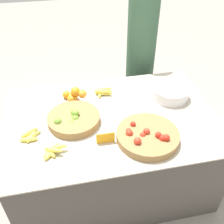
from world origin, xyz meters
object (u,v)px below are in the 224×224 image
lime_bowl (74,119)px  price_sign (106,138)px  metal_bowl (170,92)px  vendor_person (140,57)px  tomato_basket (147,136)px

lime_bowl → price_sign: bearing=-53.1°
metal_bowl → price_sign: bearing=-146.6°
price_sign → metal_bowl: bearing=33.8°
price_sign → vendor_person: bearing=63.0°
lime_bowl → vendor_person: bearing=48.2°
tomato_basket → vendor_person: bearing=75.6°
tomato_basket → metal_bowl: bearing=52.4°
lime_bowl → price_sign: lime_bowl is taller
lime_bowl → tomato_basket: size_ratio=0.90×
price_sign → tomato_basket: bearing=-5.1°
vendor_person → price_sign: bearing=-117.4°
tomato_basket → price_sign: bearing=174.5°
lime_bowl → tomato_basket: (0.49, -0.29, 0.00)m
metal_bowl → price_sign: metal_bowl is taller
metal_bowl → vendor_person: (-0.05, 0.72, -0.03)m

